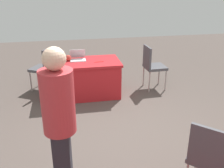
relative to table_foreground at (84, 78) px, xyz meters
name	(u,v)px	position (x,y,z in m)	size (l,w,h in m)	color
ground_plane	(125,139)	(-0.46, 1.77, -0.38)	(14.40, 14.40, 0.00)	#4C423D
table_foreground	(84,78)	(0.00, 0.00, 0.00)	(1.49, 0.81, 0.75)	#AD1E23
chair_near_front	(152,64)	(-1.51, -0.08, 0.19)	(0.46, 0.46, 0.98)	#9E9993
chair_aisle	(44,66)	(0.82, -0.45, 0.18)	(0.60, 0.60, 0.96)	#9E9993
chair_by_pillar	(210,155)	(-1.11, 3.01, 0.16)	(0.62, 0.62, 0.94)	#9E9993
person_presenter	(59,120)	(0.47, 2.69, 0.60)	(0.37, 0.37, 1.75)	#26262D
laptop_silver	(78,58)	(0.10, -0.12, 0.41)	(0.32, 0.30, 0.21)	silver
yarn_ball	(68,58)	(0.30, -0.11, 0.43)	(0.12, 0.12, 0.12)	#B2382D
scissors_red	(99,62)	(-0.31, 0.09, 0.38)	(0.18, 0.04, 0.01)	red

